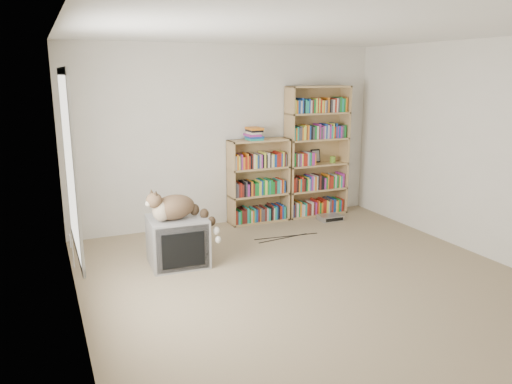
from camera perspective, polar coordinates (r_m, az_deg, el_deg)
name	(u,v)px	position (r m, az deg, el deg)	size (l,w,h in m)	color
floor	(317,287)	(5.19, 6.99, -10.70)	(4.50, 5.00, 0.01)	tan
wall_back	(229,136)	(7.05, -3.15, 6.38)	(4.50, 0.02, 2.50)	silver
wall_left	(72,187)	(4.15, -20.30, 0.57)	(0.02, 5.00, 2.50)	silver
wall_right	(492,151)	(6.27, 25.37, 4.23)	(0.02, 5.00, 2.50)	silver
ceiling	(325,29)	(4.76, 7.88, 17.97)	(4.50, 5.00, 0.02)	white
window	(70,164)	(4.32, -20.48, 3.07)	(0.02, 1.22, 1.52)	white
crt_tv	(178,241)	(5.71, -8.96, -5.54)	(0.66, 0.60, 0.55)	gray
cat	(180,210)	(5.54, -8.69, -2.08)	(0.80, 0.52, 0.59)	#3B2718
bookcase_tall	(316,155)	(7.55, 6.88, 4.20)	(0.97, 0.30, 1.93)	tan
bookcase_short	(258,185)	(7.19, 0.23, 0.85)	(0.87, 0.30, 1.20)	tan
book_stack	(253,134)	(6.99, -0.30, 6.67)	(0.21, 0.27, 0.18)	#A22215
green_mug	(332,159)	(7.69, 8.72, 3.72)	(0.09, 0.09, 0.10)	#6B9E2D
framed_print	(315,156)	(7.64, 6.80, 4.13)	(0.15, 0.01, 0.20)	black
dvd_player	(330,218)	(7.44, 8.45, -2.91)	(0.33, 0.24, 0.08)	#A2A2A6
wall_outlet	(70,241)	(5.87, -20.47, -5.25)	(0.01, 0.08, 0.13)	silver
floor_cables	(280,241)	(6.48, 2.71, -5.58)	(1.20, 0.70, 0.01)	black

